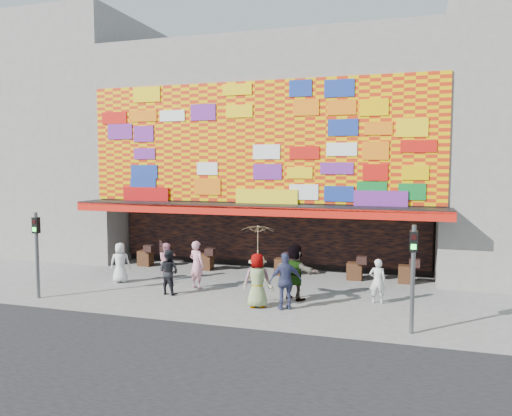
% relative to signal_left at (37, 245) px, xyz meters
% --- Properties ---
extents(ground, '(90.00, 90.00, 0.00)m').
position_rel_signal_left_xyz_m(ground, '(6.20, 1.50, -1.86)').
color(ground, slate).
rests_on(ground, ground).
extents(road_strip, '(30.00, 8.00, 0.02)m').
position_rel_signal_left_xyz_m(road_strip, '(6.20, -5.00, -1.85)').
color(road_strip, black).
rests_on(road_strip, ground).
extents(shop_building, '(15.20, 9.40, 10.00)m').
position_rel_signal_left_xyz_m(shop_building, '(6.20, 9.68, 3.37)').
color(shop_building, gray).
rests_on(shop_building, ground).
extents(neighbor_left, '(11.00, 8.00, 12.00)m').
position_rel_signal_left_xyz_m(neighbor_left, '(-6.80, 9.50, 4.14)').
color(neighbor_left, gray).
rests_on(neighbor_left, ground).
extents(signal_left, '(0.22, 0.20, 3.00)m').
position_rel_signal_left_xyz_m(signal_left, '(0.00, 0.00, 0.00)').
color(signal_left, '#59595B').
rests_on(signal_left, ground).
extents(signal_right, '(0.22, 0.20, 3.00)m').
position_rel_signal_left_xyz_m(signal_right, '(12.40, 0.00, 0.00)').
color(signal_right, '#59595B').
rests_on(signal_right, ground).
extents(ped_a, '(0.91, 0.77, 1.58)m').
position_rel_signal_left_xyz_m(ped_a, '(1.44, 2.88, -1.07)').
color(ped_a, silver).
rests_on(ped_a, ground).
extents(ped_b, '(0.76, 0.63, 1.80)m').
position_rel_signal_left_xyz_m(ped_b, '(4.70, 2.91, -0.96)').
color(ped_b, pink).
rests_on(ped_b, ground).
extents(ped_c, '(0.87, 0.73, 1.61)m').
position_rel_signal_left_xyz_m(ped_c, '(4.08, 1.85, -1.06)').
color(ped_c, black).
rests_on(ped_c, ground).
extents(ped_d, '(1.16, 0.76, 1.69)m').
position_rel_signal_left_xyz_m(ped_d, '(7.58, 1.32, -1.01)').
color(ped_d, '#99936F').
rests_on(ped_d, ground).
extents(ped_e, '(1.16, 0.90, 1.83)m').
position_rel_signal_left_xyz_m(ped_e, '(8.54, 1.22, -0.95)').
color(ped_e, '#373C61').
rests_on(ped_e, ground).
extents(ped_f, '(1.86, 1.27, 1.92)m').
position_rel_signal_left_xyz_m(ped_f, '(8.56, 2.48, -0.90)').
color(ped_f, gray).
rests_on(ped_f, ground).
extents(ped_g, '(1.02, 0.88, 1.78)m').
position_rel_signal_left_xyz_m(ped_g, '(7.61, 1.17, -0.97)').
color(ped_g, gray).
rests_on(ped_g, ground).
extents(ped_h, '(0.55, 0.36, 1.50)m').
position_rel_signal_left_xyz_m(ped_h, '(11.31, 2.84, -1.11)').
color(ped_h, silver).
rests_on(ped_h, ground).
extents(ped_i, '(0.92, 0.89, 1.49)m').
position_rel_signal_left_xyz_m(ped_i, '(2.93, 3.92, -1.11)').
color(ped_i, pink).
rests_on(ped_i, ground).
extents(parasol, '(1.43, 1.45, 1.96)m').
position_rel_signal_left_xyz_m(parasol, '(7.61, 1.17, 0.34)').
color(parasol, '#D0B583').
rests_on(parasol, ground).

